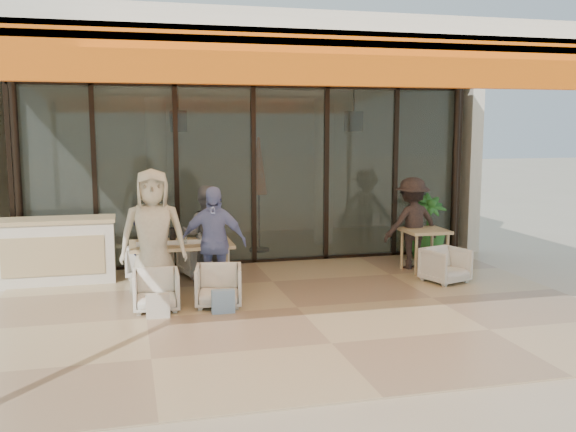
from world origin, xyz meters
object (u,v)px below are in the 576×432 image
object	(u,v)px
diner_grey	(206,235)
side_chair	(446,264)
diner_periwinkle	(213,242)
diner_cream	(153,236)
potted_palm	(427,227)
chair_near_left	(156,289)
standing_woman	(412,224)
dining_table	(180,246)
chair_near_right	(219,284)
diner_navy	(151,237)
chair_far_left	(150,259)
side_table	(425,236)
chair_far_right	(202,255)
host_counter	(55,251)

from	to	relation	value
diner_grey	side_chair	world-z (taller)	diner_grey
diner_periwinkle	side_chair	world-z (taller)	diner_periwinkle
diner_cream	potted_palm	distance (m)	5.31
chair_near_left	standing_woman	xyz separation A→B (m)	(4.41, 1.52, 0.49)
chair_near_left	side_chair	xyz separation A→B (m)	(4.50, 0.45, 0.00)
diner_grey	dining_table	bearing A→B (deg)	58.35
chair_near_left	chair_near_right	distance (m)	0.84
diner_navy	chair_near_right	bearing A→B (deg)	129.39
chair_near_left	side_chair	size ratio (longest dim) A/B	0.99
side_chair	potted_palm	bearing A→B (deg)	55.39
chair_near_right	diner_navy	distance (m)	1.69
chair_far_left	diner_cream	world-z (taller)	diner_cream
diner_grey	diner_periwinkle	world-z (taller)	diner_periwinkle
dining_table	diner_periwinkle	distance (m)	0.64
chair_near_right	side_table	xyz separation A→B (m)	(3.66, 1.20, 0.32)
standing_woman	potted_palm	bearing A→B (deg)	-141.29
diner_navy	potted_palm	xyz separation A→B (m)	(5.03, 0.78, -0.16)
chair_far_left	side_chair	world-z (taller)	chair_far_left
standing_woman	diner_grey	bearing A→B (deg)	-6.44
diner_navy	diner_periwinkle	bearing A→B (deg)	141.45
dining_table	chair_near_right	distance (m)	1.11
diner_navy	diner_grey	bearing A→B (deg)	-171.57
chair_far_right	standing_woman	xyz separation A→B (m)	(3.57, -0.38, 0.45)
chair_far_left	diner_periwinkle	distance (m)	1.70
standing_woman	side_table	bearing A→B (deg)	97.71
host_counter	diner_cream	bearing A→B (deg)	-44.35
diner_cream	diner_grey	bearing A→B (deg)	48.97
chair_far_right	diner_periwinkle	size ratio (longest dim) A/B	0.43
standing_woman	potted_palm	world-z (taller)	standing_woman
chair_far_right	potted_palm	world-z (taller)	potted_palm
side_table	standing_woman	size ratio (longest dim) A/B	0.47
standing_woman	side_chair	bearing A→B (deg)	86.54
dining_table	side_chair	bearing A→B (deg)	-7.04
diner_periwinkle	potted_palm	world-z (taller)	diner_periwinkle
diner_periwinkle	potted_palm	size ratio (longest dim) A/B	1.32
dining_table	chair_far_right	world-z (taller)	dining_table
chair_far_left	side_table	xyz separation A→B (m)	(4.50, -0.70, 0.32)
diner_navy	diner_cream	distance (m)	0.92
dining_table	side_chair	world-z (taller)	dining_table
chair_far_left	potted_palm	bearing A→B (deg)	-155.97
dining_table	diner_cream	bearing A→B (deg)	-132.02
diner_periwinkle	dining_table	bearing A→B (deg)	148.05
chair_near_right	potted_palm	world-z (taller)	potted_palm
chair_near_left	host_counter	bearing A→B (deg)	128.78
diner_navy	side_chair	distance (m)	4.62
chair_far_right	potted_palm	size ratio (longest dim) A/B	0.57
diner_cream	chair_far_left	bearing A→B (deg)	91.99
host_counter	side_chair	world-z (taller)	host_counter
diner_navy	side_table	bearing A→B (deg)	-174.09
diner_periwinkle	standing_woman	bearing A→B (deg)	30.84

